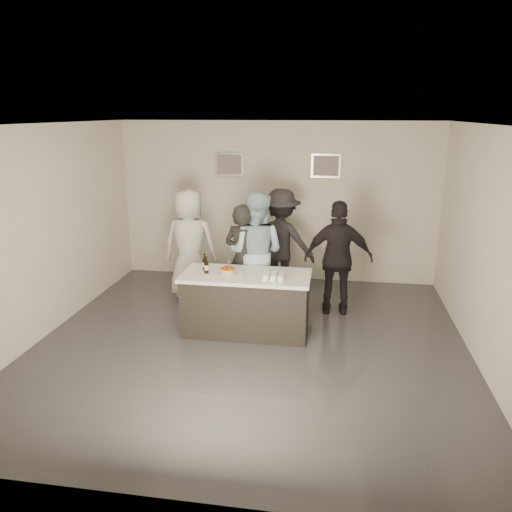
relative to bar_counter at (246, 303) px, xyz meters
name	(u,v)px	position (x,y,z in m)	size (l,w,h in m)	color
floor	(250,344)	(0.13, -0.41, -0.45)	(6.00, 6.00, 0.00)	#3D3D42
ceiling	(250,124)	(0.13, -0.41, 2.55)	(6.00, 6.00, 0.00)	white
wall_back	(277,202)	(0.13, 2.59, 1.05)	(6.00, 0.04, 3.00)	silver
wall_front	(183,339)	(0.13, -3.41, 1.05)	(6.00, 0.04, 3.00)	silver
wall_left	(42,233)	(-2.87, -0.41, 1.05)	(0.04, 6.00, 3.00)	silver
wall_right	(489,251)	(3.13, -0.41, 1.05)	(0.04, 6.00, 3.00)	silver
picture_left	(229,164)	(-0.77, 2.56, 1.75)	(0.54, 0.04, 0.44)	#B2B2B7
picture_right	(326,166)	(1.03, 2.56, 1.75)	(0.54, 0.04, 0.44)	#B2B2B7
bar_counter	(246,303)	(0.00, 0.00, 0.00)	(1.86, 0.86, 0.90)	white
cake	(228,271)	(-0.26, -0.03, 0.49)	(0.24, 0.24, 0.07)	orange
beer_bottle_a	(205,261)	(-0.64, 0.10, 0.58)	(0.07, 0.07, 0.26)	black
beer_bottle_b	(206,264)	(-0.57, -0.05, 0.58)	(0.07, 0.07, 0.26)	black
tumbler_cluster	(274,275)	(0.42, -0.12, 0.49)	(0.30, 0.30, 0.08)	orange
candles	(223,279)	(-0.28, -0.28, 0.45)	(0.24, 0.08, 0.01)	pink
person_main_black	(243,260)	(-0.18, 0.72, 0.45)	(0.65, 0.43, 1.79)	black
person_main_blue	(256,253)	(0.00, 0.85, 0.53)	(0.95, 0.74, 1.96)	silver
person_guest_left	(190,244)	(-1.23, 1.34, 0.50)	(0.93, 0.60, 1.90)	silver
person_guest_right	(338,258)	(1.32, 0.95, 0.47)	(1.08, 0.45, 1.84)	black
person_guest_back	(281,242)	(0.31, 1.78, 0.49)	(1.21, 0.70, 1.88)	#25242A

